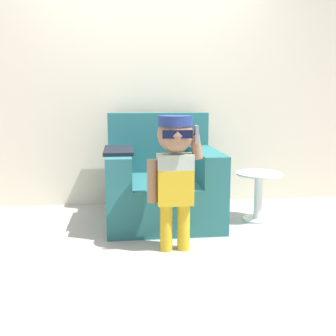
% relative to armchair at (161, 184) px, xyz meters
% --- Properties ---
extents(ground_plane, '(10.00, 10.00, 0.00)m').
position_rel_armchair_xyz_m(ground_plane, '(-0.14, -0.28, -0.33)').
color(ground_plane, '#ADA89E').
extents(wall_back, '(10.00, 0.05, 2.60)m').
position_rel_armchair_xyz_m(wall_back, '(-0.14, 0.60, 0.97)').
color(wall_back, beige).
rests_on(wall_back, ground_plane).
extents(armchair, '(1.01, 1.01, 0.97)m').
position_rel_armchair_xyz_m(armchair, '(0.00, 0.00, 0.00)').
color(armchair, '#286B70').
rests_on(armchair, ground_plane).
extents(person_child, '(0.41, 0.30, 0.99)m').
position_rel_armchair_xyz_m(person_child, '(0.02, -0.79, 0.33)').
color(person_child, gold).
rests_on(person_child, ground_plane).
extents(side_table, '(0.41, 0.41, 0.45)m').
position_rel_armchair_xyz_m(side_table, '(0.87, -0.16, -0.06)').
color(side_table, white).
rests_on(side_table, ground_plane).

